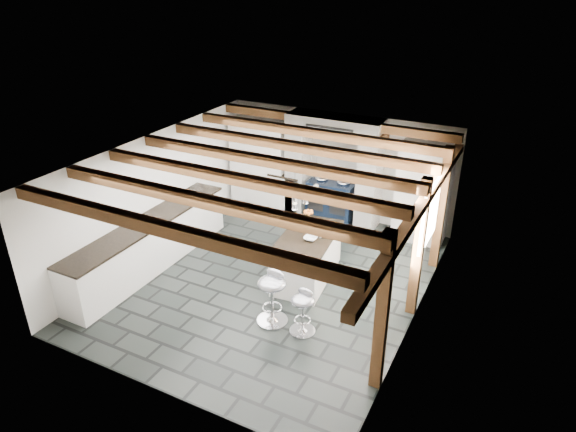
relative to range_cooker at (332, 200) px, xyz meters
The scene contains 6 objects.
ground 2.72m from the range_cooker, 90.00° to the right, with size 6.00×6.00×0.00m, color black.
room_shell 1.52m from the range_cooker, 115.80° to the right, with size 6.00×6.03×6.00m.
range_cooker is the anchor object (origin of this frame).
kitchen_island 2.39m from the range_cooker, 77.88° to the right, with size 1.04×1.74×1.10m.
bar_stool_near 3.89m from the range_cooker, 73.71° to the right, with size 0.40×0.40×0.73m.
bar_stool_far 3.76m from the range_cooker, 81.35° to the right, with size 0.48×0.48×0.90m.
Camera 1 is at (3.72, -6.72, 5.00)m, focal length 32.00 mm.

